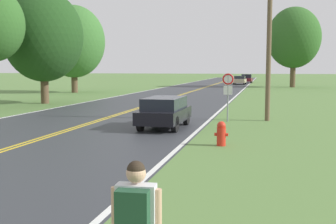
{
  "coord_description": "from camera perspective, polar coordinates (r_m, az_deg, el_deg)",
  "views": [
    {
      "loc": [
        8.31,
        0.62,
        2.68
      ],
      "look_at": [
        4.67,
        16.1,
        1.01
      ],
      "focal_mm": 45.0,
      "sensor_mm": 36.0,
      "label": 1
    }
  ],
  "objects": [
    {
      "name": "car_champagne_sedan_mid_near",
      "position": [
        69.96,
        9.7,
        4.3
      ],
      "size": [
        2.0,
        4.18,
        1.39
      ],
      "rotation": [
        0.0,
        0.0,
        -1.61
      ],
      "color": "black",
      "rests_on": "ground"
    },
    {
      "name": "hitchhiker_person",
      "position": [
        4.75,
        -4.42,
        -14.38
      ],
      "size": [
        0.57,
        0.41,
        1.68
      ],
      "rotation": [
        0.0,
        0.0,
        1.64
      ],
      "color": "#475175",
      "rests_on": "ground"
    },
    {
      "name": "tree_far_back",
      "position": [
        61.48,
        16.68,
        9.61
      ],
      "size": [
        7.29,
        7.29,
        11.05
      ],
      "color": "brown",
      "rests_on": "ground"
    },
    {
      "name": "traffic_sign",
      "position": [
        21.14,
        8.12,
        3.61
      ],
      "size": [
        0.6,
        0.1,
        2.43
      ],
      "color": "gray",
      "rests_on": "ground"
    },
    {
      "name": "tree_left_verge",
      "position": [
        47.25,
        -12.67,
        9.28
      ],
      "size": [
        6.77,
        6.77,
        9.42
      ],
      "color": "brown",
      "rests_on": "ground"
    },
    {
      "name": "utility_pole_midground",
      "position": [
        21.9,
        13.51,
        8.84
      ],
      "size": [
        1.8,
        0.24,
        7.37
      ],
      "color": "brown",
      "rests_on": "ground"
    },
    {
      "name": "car_black_hatchback_approaching",
      "position": [
        18.79,
        -0.46,
        0.11
      ],
      "size": [
        1.76,
        3.88,
        1.38
      ],
      "rotation": [
        0.0,
        0.0,
        -1.58
      ],
      "color": "black",
      "rests_on": "ground"
    },
    {
      "name": "tree_right_cluster",
      "position": [
        33.24,
        -16.56,
        9.83
      ],
      "size": [
        5.94,
        5.94,
        8.48
      ],
      "color": "brown",
      "rests_on": "ground"
    },
    {
      "name": "fire_hydrant",
      "position": [
        14.65,
        7.23,
        -2.88
      ],
      "size": [
        0.47,
        0.31,
        0.85
      ],
      "color": "red",
      "rests_on": "ground"
    },
    {
      "name": "car_maroon_sedan_mid_far",
      "position": [
        77.53,
        10.6,
        4.49
      ],
      "size": [
        2.04,
        4.12,
        1.56
      ],
      "rotation": [
        0.0,
        0.0,
        -1.6
      ],
      "color": "black",
      "rests_on": "ground"
    }
  ]
}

